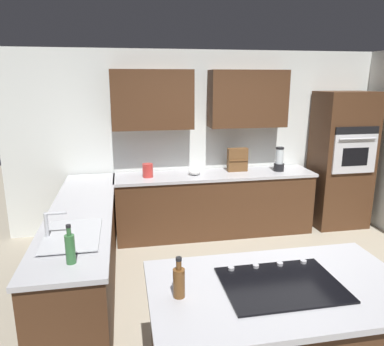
# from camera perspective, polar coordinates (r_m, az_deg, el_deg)

# --- Properties ---
(ground_plane) EXTENTS (14.00, 14.00, 0.00)m
(ground_plane) POSITION_cam_1_polar(r_m,az_deg,el_deg) (4.13, 10.92, -18.24)
(ground_plane) COLOR #9E937F
(wall_back) EXTENTS (6.00, 0.44, 2.60)m
(wall_back) POSITION_cam_1_polar(r_m,az_deg,el_deg) (5.46, 3.10, 6.59)
(wall_back) COLOR silver
(wall_back) RESTS_ON ground
(lower_cabinets_back) EXTENTS (2.80, 0.60, 0.86)m
(lower_cabinets_back) POSITION_cam_1_polar(r_m,az_deg,el_deg) (5.39, 3.50, -4.92)
(lower_cabinets_back) COLOR #472B19
(lower_cabinets_back) RESTS_ON ground
(countertop_back) EXTENTS (2.84, 0.64, 0.04)m
(countertop_back) POSITION_cam_1_polar(r_m,az_deg,el_deg) (5.26, 3.57, -0.29)
(countertop_back) COLOR #B2B2B7
(countertop_back) RESTS_ON lower_cabinets_back
(lower_cabinets_side) EXTENTS (0.60, 2.90, 0.86)m
(lower_cabinets_side) POSITION_cam_1_polar(r_m,az_deg,el_deg) (4.19, -16.24, -11.35)
(lower_cabinets_side) COLOR #472B19
(lower_cabinets_side) RESTS_ON ground
(countertop_side) EXTENTS (0.64, 2.94, 0.04)m
(countertop_side) POSITION_cam_1_polar(r_m,az_deg,el_deg) (4.02, -16.68, -5.54)
(countertop_side) COLOR #B2B2B7
(countertop_side) RESTS_ON lower_cabinets_side
(island_top) EXTENTS (1.72, 1.00, 0.04)m
(island_top) POSITION_cam_1_polar(r_m,az_deg,el_deg) (2.59, 13.54, -16.84)
(island_top) COLOR #B2B2B7
(island_top) RESTS_ON island_base
(wall_oven) EXTENTS (0.80, 0.66, 2.03)m
(wall_oven) POSITION_cam_1_polar(r_m,az_deg,el_deg) (6.00, 21.99, 1.85)
(wall_oven) COLOR #472B19
(wall_oven) RESTS_ON ground
(sink_unit) EXTENTS (0.46, 0.70, 0.23)m
(sink_unit) POSITION_cam_1_polar(r_m,az_deg,el_deg) (3.34, -18.08, -9.04)
(sink_unit) COLOR #515456
(sink_unit) RESTS_ON countertop_side
(cooktop) EXTENTS (0.76, 0.56, 0.03)m
(cooktop) POSITION_cam_1_polar(r_m,az_deg,el_deg) (2.58, 13.52, -16.25)
(cooktop) COLOR black
(cooktop) RESTS_ON island_top
(blender) EXTENTS (0.15, 0.15, 0.35)m
(blender) POSITION_cam_1_polar(r_m,az_deg,el_deg) (5.51, 13.27, 1.85)
(blender) COLOR black
(blender) RESTS_ON countertop_back
(mixing_bowl) EXTENTS (0.17, 0.17, 0.09)m
(mixing_bowl) POSITION_cam_1_polar(r_m,az_deg,el_deg) (5.16, 0.40, 0.22)
(mixing_bowl) COLOR white
(mixing_bowl) RESTS_ON countertop_back
(spice_rack) EXTENTS (0.29, 0.11, 0.34)m
(spice_rack) POSITION_cam_1_polar(r_m,az_deg,el_deg) (5.39, 7.01, 2.04)
(spice_rack) COLOR brown
(spice_rack) RESTS_ON countertop_back
(kettle) EXTENTS (0.14, 0.14, 0.18)m
(kettle) POSITION_cam_1_polar(r_m,az_deg,el_deg) (5.07, -6.82, 0.39)
(kettle) COLOR red
(kettle) RESTS_ON countertop_back
(dish_soap_bottle) EXTENTS (0.07, 0.07, 0.30)m
(dish_soap_bottle) POSITION_cam_1_polar(r_m,az_deg,el_deg) (2.86, -18.25, -10.89)
(dish_soap_bottle) COLOR #336B38
(dish_soap_bottle) RESTS_ON countertop_side
(oil_bottle) EXTENTS (0.07, 0.07, 0.26)m
(oil_bottle) POSITION_cam_1_polar(r_m,az_deg,el_deg) (2.35, -2.02, -16.34)
(oil_bottle) COLOR brown
(oil_bottle) RESTS_ON island_top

